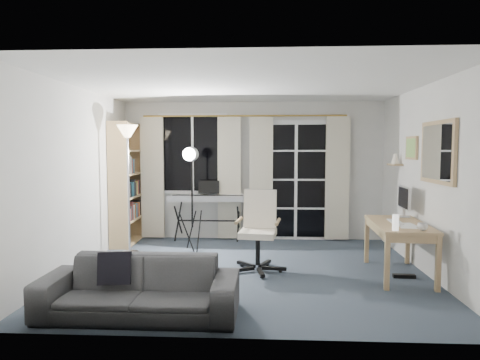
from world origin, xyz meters
The scene contains 17 objects.
floor centered at (0.00, 0.00, -0.01)m, with size 4.50×4.00×0.02m, color #323D4A.
window centered at (-1.05, 1.97, 1.50)m, with size 1.20×0.08×1.40m.
french_door centered at (0.75, 1.97, 1.03)m, with size 1.32×0.09×2.11m.
curtains centered at (-0.14, 1.88, 1.09)m, with size 3.60×0.07×2.13m.
bookshelf centered at (-2.13, 1.48, 0.96)m, with size 0.35×0.95×2.02m.
torchiere_lamp centered at (-1.83, 0.79, 1.56)m, with size 0.34×0.34×1.94m.
keyboard_piano centered at (-0.75, 1.70, 0.74)m, with size 1.34×0.65×0.97m.
studio_light centered at (-0.92, 0.99, 1.32)m, with size 0.33×0.34×1.65m.
office_chair centered at (0.13, 0.11, 0.62)m, with size 0.72×0.72×1.05m.
desk centered at (1.88, -0.11, 0.59)m, with size 0.68×1.28×0.67m.
monitor centered at (2.08, 0.34, 0.92)m, with size 0.17×0.48×0.42m.
desk_clutter centered at (1.82, -0.32, 0.52)m, with size 0.41×0.75×0.85m.
mug centered at (1.98, -0.61, 0.72)m, with size 0.11×0.09×0.11m, color silver.
wall_mirror centered at (2.22, -0.35, 1.55)m, with size 0.04×0.94×0.74m.
framed_print centered at (2.23, 0.55, 1.60)m, with size 0.03×0.42×0.32m.
wall_shelf centered at (2.16, 1.05, 1.41)m, with size 0.16×0.30×0.18m.
sofa centered at (-1.00, -1.55, 0.37)m, with size 1.87×0.56×0.73m.
Camera 1 is at (0.18, -5.48, 1.60)m, focal length 32.00 mm.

